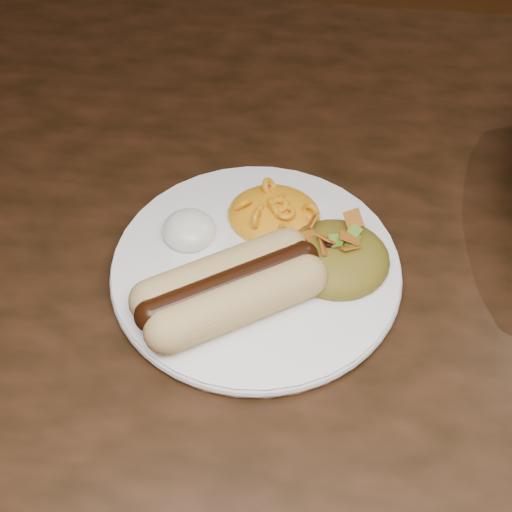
# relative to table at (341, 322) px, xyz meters

# --- Properties ---
(table) EXTENTS (1.60, 0.90, 0.75)m
(table) POSITION_rel_table_xyz_m (0.00, 0.00, 0.00)
(table) COLOR black
(table) RESTS_ON floor
(plate) EXTENTS (0.34, 0.34, 0.01)m
(plate) POSITION_rel_table_xyz_m (-0.08, -0.02, 0.10)
(plate) COLOR white
(plate) RESTS_ON table
(hotdog) EXTENTS (0.13, 0.13, 0.04)m
(hotdog) POSITION_rel_table_xyz_m (-0.10, -0.07, 0.13)
(hotdog) COLOR tan
(hotdog) RESTS_ON plate
(mac_and_cheese) EXTENTS (0.10, 0.09, 0.03)m
(mac_and_cheese) POSITION_rel_table_xyz_m (-0.07, 0.04, 0.12)
(mac_and_cheese) COLOR orange
(mac_and_cheese) RESTS_ON plate
(sour_cream) EXTENTS (0.05, 0.05, 0.03)m
(sour_cream) POSITION_rel_table_xyz_m (-0.15, 0.00, 0.12)
(sour_cream) COLOR white
(sour_cream) RESTS_ON plate
(taco_salad) EXTENTS (0.09, 0.09, 0.04)m
(taco_salad) POSITION_rel_table_xyz_m (-0.01, -0.01, 0.12)
(taco_salad) COLOR #AF5B1B
(taco_salad) RESTS_ON plate
(fork) EXTENTS (0.08, 0.15, 0.00)m
(fork) POSITION_rel_table_xyz_m (-0.09, -0.05, 0.09)
(fork) COLOR white
(fork) RESTS_ON table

